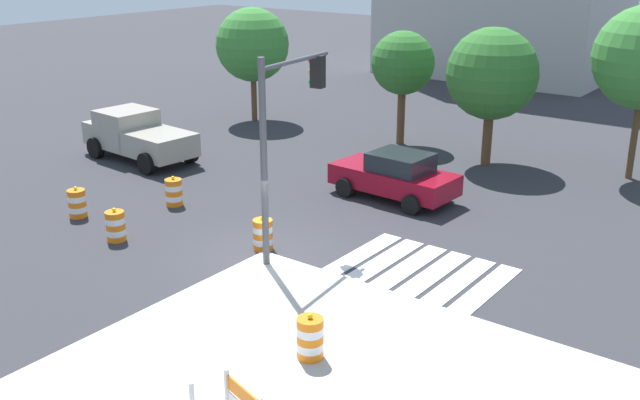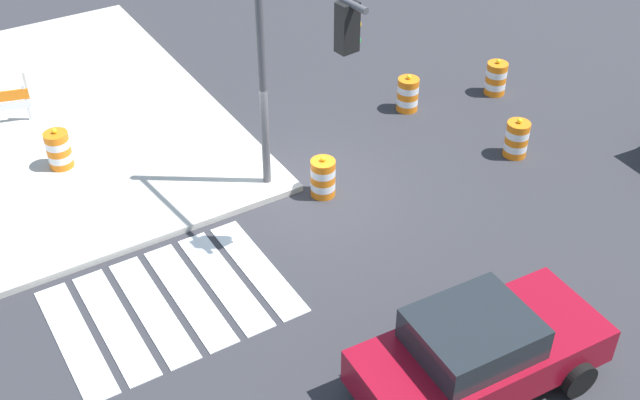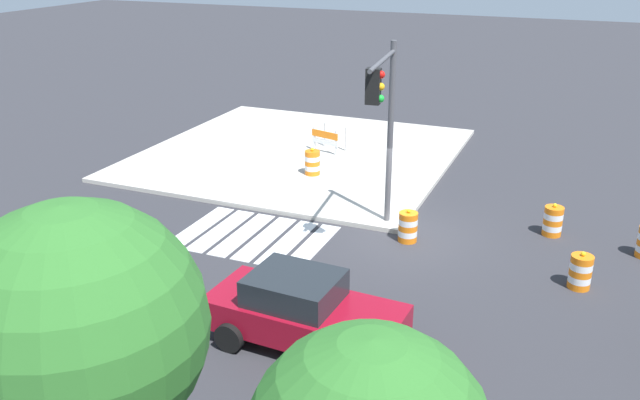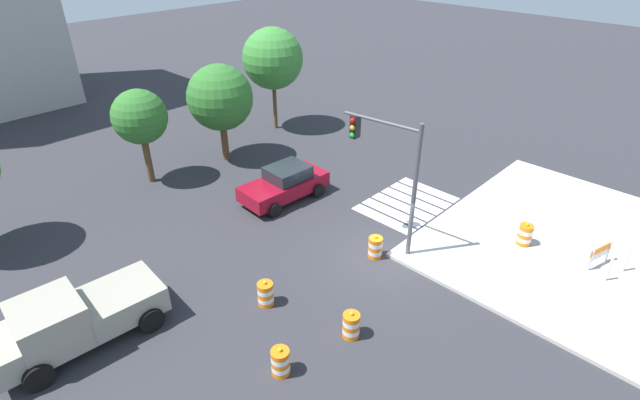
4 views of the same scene
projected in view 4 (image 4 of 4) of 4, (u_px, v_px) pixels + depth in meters
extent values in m
plane|color=#2D2D33|center=(386.00, 256.00, 19.35)|extent=(120.00, 120.00, 0.00)
cube|color=#BCB7AD|center=(596.00, 252.00, 19.46)|extent=(12.00, 12.00, 0.15)
cube|color=silver|center=(383.00, 219.00, 21.74)|extent=(0.60, 3.20, 0.02)
cube|color=silver|center=(393.00, 213.00, 22.21)|extent=(0.60, 3.20, 0.02)
cube|color=silver|center=(402.00, 207.00, 22.68)|extent=(0.60, 3.20, 0.02)
cube|color=silver|center=(411.00, 201.00, 23.14)|extent=(0.60, 3.20, 0.02)
cube|color=silver|center=(420.00, 195.00, 23.61)|extent=(0.60, 3.20, 0.02)
cube|color=silver|center=(428.00, 190.00, 24.08)|extent=(0.60, 3.20, 0.02)
cube|color=maroon|center=(284.00, 186.00, 23.00)|extent=(4.39, 2.07, 0.70)
cube|color=#1E2328|center=(288.00, 172.00, 22.82)|extent=(1.98, 1.70, 0.60)
cylinder|color=black|center=(275.00, 210.00, 21.79)|extent=(0.67, 0.27, 0.66)
cylinder|color=black|center=(250.00, 195.00, 22.98)|extent=(0.67, 0.27, 0.66)
cylinder|color=black|center=(318.00, 190.00, 23.38)|extent=(0.67, 0.27, 0.66)
cylinder|color=black|center=(293.00, 177.00, 24.57)|extent=(0.67, 0.27, 0.66)
cube|color=gray|center=(121.00, 300.00, 15.85)|extent=(2.64, 2.18, 0.90)
cube|color=gray|center=(50.00, 325.00, 14.49)|extent=(2.05, 2.14, 1.50)
cube|color=gray|center=(13.00, 351.00, 14.01)|extent=(1.54, 2.00, 0.90)
cylinder|color=black|center=(39.00, 377.00, 13.75)|extent=(0.86, 0.36, 0.84)
cylinder|color=black|center=(20.00, 337.00, 15.06)|extent=(0.86, 0.36, 0.84)
cylinder|color=black|center=(151.00, 320.00, 15.71)|extent=(0.86, 0.36, 0.84)
cylinder|color=black|center=(126.00, 289.00, 17.02)|extent=(0.86, 0.36, 0.84)
cylinder|color=orange|center=(266.00, 302.00, 16.93)|extent=(0.56, 0.56, 0.18)
cylinder|color=white|center=(266.00, 298.00, 16.84)|extent=(0.56, 0.56, 0.18)
cylinder|color=orange|center=(266.00, 294.00, 16.75)|extent=(0.56, 0.56, 0.18)
cylinder|color=white|center=(265.00, 290.00, 16.66)|extent=(0.56, 0.56, 0.18)
cylinder|color=orange|center=(265.00, 286.00, 16.57)|extent=(0.56, 0.56, 0.18)
sphere|color=yellow|center=(265.00, 282.00, 16.49)|extent=(0.12, 0.12, 0.12)
cylinder|color=orange|center=(351.00, 333.00, 15.64)|extent=(0.56, 0.56, 0.18)
cylinder|color=white|center=(351.00, 329.00, 15.54)|extent=(0.56, 0.56, 0.18)
cylinder|color=orange|center=(351.00, 325.00, 15.45)|extent=(0.56, 0.56, 0.18)
cylinder|color=white|center=(351.00, 321.00, 15.36)|extent=(0.56, 0.56, 0.18)
cylinder|color=orange|center=(352.00, 317.00, 15.27)|extent=(0.56, 0.56, 0.18)
sphere|color=yellow|center=(352.00, 314.00, 15.20)|extent=(0.12, 0.12, 0.12)
cylinder|color=orange|center=(375.00, 255.00, 19.30)|extent=(0.56, 0.56, 0.18)
cylinder|color=white|center=(375.00, 251.00, 19.21)|extent=(0.56, 0.56, 0.18)
cylinder|color=orange|center=(375.00, 247.00, 19.12)|extent=(0.56, 0.56, 0.18)
cylinder|color=white|center=(376.00, 244.00, 19.03)|extent=(0.56, 0.56, 0.18)
cylinder|color=orange|center=(376.00, 240.00, 18.93)|extent=(0.56, 0.56, 0.18)
sphere|color=yellow|center=(376.00, 237.00, 18.86)|extent=(0.12, 0.12, 0.12)
cylinder|color=orange|center=(281.00, 370.00, 14.36)|extent=(0.56, 0.56, 0.18)
cylinder|color=white|center=(281.00, 366.00, 14.27)|extent=(0.56, 0.56, 0.18)
cylinder|color=orange|center=(281.00, 362.00, 14.18)|extent=(0.56, 0.56, 0.18)
cylinder|color=white|center=(280.00, 358.00, 14.09)|extent=(0.56, 0.56, 0.18)
cylinder|color=orange|center=(280.00, 353.00, 14.00)|extent=(0.56, 0.56, 0.18)
sphere|color=yellow|center=(280.00, 350.00, 13.92)|extent=(0.12, 0.12, 0.12)
cylinder|color=orange|center=(523.00, 242.00, 19.80)|extent=(0.56, 0.56, 0.18)
cylinder|color=white|center=(524.00, 238.00, 19.71)|extent=(0.56, 0.56, 0.18)
cylinder|color=orange|center=(525.00, 235.00, 19.62)|extent=(0.56, 0.56, 0.18)
cylinder|color=white|center=(526.00, 231.00, 19.53)|extent=(0.56, 0.56, 0.18)
cylinder|color=orange|center=(527.00, 227.00, 19.43)|extent=(0.56, 0.56, 0.18)
sphere|color=yellow|center=(528.00, 224.00, 19.36)|extent=(0.12, 0.12, 0.12)
cube|color=silver|center=(591.00, 259.00, 18.12)|extent=(0.09, 0.09, 1.00)
cube|color=silver|center=(609.00, 269.00, 17.60)|extent=(0.09, 0.09, 1.00)
cube|color=silver|center=(609.00, 251.00, 18.60)|extent=(0.09, 0.09, 1.00)
cube|color=silver|center=(626.00, 260.00, 18.08)|extent=(0.09, 0.09, 1.00)
cube|color=orange|center=(601.00, 249.00, 18.25)|extent=(1.26, 0.39, 0.28)
cube|color=white|center=(599.00, 256.00, 18.40)|extent=(1.26, 0.39, 0.20)
cylinder|color=#4C4C51|center=(414.00, 193.00, 17.90)|extent=(0.18, 0.18, 5.50)
cylinder|color=#4C4C51|center=(381.00, 122.00, 17.50)|extent=(0.48, 3.19, 0.12)
cube|color=black|center=(355.00, 126.00, 18.31)|extent=(0.39, 0.32, 0.90)
sphere|color=red|center=(353.00, 120.00, 18.03)|extent=(0.20, 0.20, 0.20)
sphere|color=#F2A514|center=(352.00, 128.00, 18.18)|extent=(0.20, 0.20, 0.20)
sphere|color=green|center=(352.00, 135.00, 18.34)|extent=(0.20, 0.20, 0.20)
cylinder|color=brown|center=(148.00, 158.00, 24.28)|extent=(0.33, 0.33, 2.55)
sphere|color=#2D6B28|center=(140.00, 117.00, 23.17)|extent=(2.66, 2.66, 2.66)
cylinder|color=brown|center=(275.00, 104.00, 30.45)|extent=(0.24, 0.24, 3.15)
sphere|color=#387F33|center=(273.00, 59.00, 29.00)|extent=(3.67, 3.67, 3.67)
cylinder|color=brown|center=(225.00, 140.00, 26.63)|extent=(0.37, 0.37, 2.33)
sphere|color=#2D6B28|center=(220.00, 98.00, 25.43)|extent=(3.49, 3.49, 3.49)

